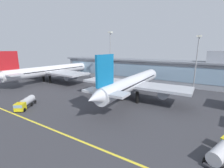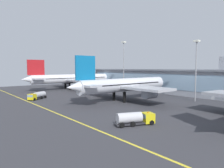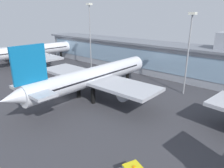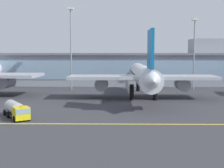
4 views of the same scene
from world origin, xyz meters
TOP-DOWN VIEW (x-y plane):
  - ground_plane at (0.00, 0.00)m, footprint 180.00×180.00m
  - terminal_building at (1.85, 42.35)m, footprint 115.62×14.00m
  - airliner_near_left at (-46.72, 13.00)m, footprint 46.09×58.22m
  - airliner_near_right at (4.67, 7.63)m, footprint 38.71×49.25m
  - apron_light_mast_west at (-16.89, 26.90)m, footprint 1.80×1.80m
  - apron_light_mast_centre at (22.77, 27.23)m, footprint 1.80×1.80m

SIDE VIEW (x-z plane):
  - ground_plane at x=0.00m, z-range 0.00..0.00m
  - airliner_near_right at x=4.67m, z-range -2.25..14.42m
  - airliner_near_left at x=-46.72m, z-range -2.31..14.71m
  - terminal_building at x=1.85m, z-range -2.08..15.11m
  - apron_light_mast_centre at x=22.77m, z-range 3.61..26.64m
  - apron_light_mast_west at x=-16.89m, z-range 3.79..30.23m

